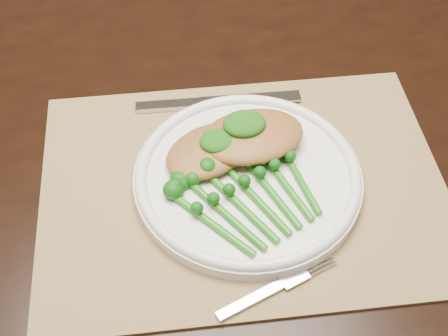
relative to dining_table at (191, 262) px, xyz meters
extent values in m
plane|color=brown|center=(0.04, 0.12, -0.38)|extent=(4.00, 4.00, 0.00)
cube|color=black|center=(0.00, 0.00, 0.35)|extent=(1.69, 1.07, 0.04)
cube|color=olive|center=(0.06, -0.14, 0.38)|extent=(0.52, 0.39, 0.00)
cylinder|color=white|center=(0.07, -0.13, 0.39)|extent=(0.28, 0.28, 0.02)
torus|color=white|center=(0.07, -0.13, 0.40)|extent=(0.28, 0.28, 0.01)
cube|color=silver|center=(-0.01, 0.02, 0.38)|extent=(0.09, 0.02, 0.01)
cube|color=silver|center=(0.10, 0.01, 0.38)|extent=(0.14, 0.03, 0.00)
cube|color=silver|center=(0.04, -0.30, 0.38)|extent=(0.08, 0.04, 0.00)
ellipsoid|color=#8F5D29|center=(0.03, -0.10, 0.41)|extent=(0.14, 0.13, 0.02)
ellipsoid|color=#8F5D29|center=(0.08, -0.09, 0.41)|extent=(0.14, 0.11, 0.03)
ellipsoid|color=#0F4309|center=(0.04, -0.10, 0.42)|extent=(0.05, 0.04, 0.02)
ellipsoid|color=#0F4309|center=(0.07, -0.08, 0.43)|extent=(0.05, 0.05, 0.02)
camera|label=1|loc=(-0.04, -0.61, 0.98)|focal=50.00mm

